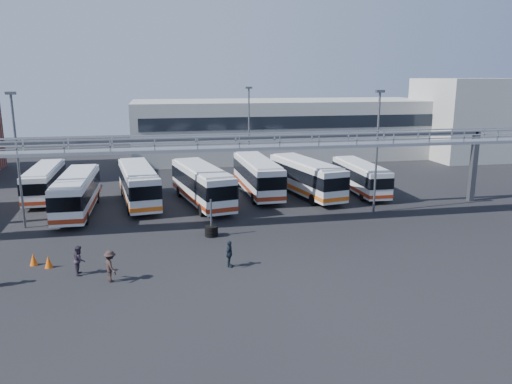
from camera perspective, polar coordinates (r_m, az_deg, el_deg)
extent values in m
plane|color=black|center=(33.68, -0.67, -6.47)|extent=(140.00, 140.00, 0.00)
cube|color=#989AA0|center=(37.03, -2.13, 5.04)|extent=(50.00, 1.80, 0.22)
cube|color=#989AA0|center=(36.08, -1.92, 6.35)|extent=(50.00, 0.10, 0.10)
cube|color=#989AA0|center=(37.74, -2.35, 6.65)|extent=(50.00, 0.10, 0.10)
cube|color=#4C4F54|center=(40.92, -3.03, 6.08)|extent=(45.00, 0.50, 0.35)
cube|color=#9E9E99|center=(71.83, 3.18, 7.25)|extent=(42.00, 14.00, 8.00)
cube|color=#B2B2AD|center=(77.12, 23.62, 7.71)|extent=(14.00, 12.00, 11.00)
cylinder|color=#4C4F54|center=(40.99, -25.54, 2.99)|extent=(0.18, 0.18, 10.00)
cube|color=#4C4F54|center=(40.52, -26.25, 10.10)|extent=(0.70, 0.35, 0.22)
cylinder|color=#4C4F54|center=(42.62, 13.62, 4.25)|extent=(0.18, 0.18, 10.00)
cube|color=#4C4F54|center=(42.17, 14.00, 11.11)|extent=(0.70, 0.35, 0.22)
cylinder|color=#4C4F54|center=(54.46, -0.81, 6.46)|extent=(0.18, 0.18, 10.00)
cube|color=#4C4F54|center=(54.11, -0.83, 11.84)|extent=(0.70, 0.35, 0.22)
cube|color=silver|center=(50.79, -23.01, 1.12)|extent=(2.41, 10.04, 2.50)
cube|color=black|center=(50.73, -23.04, 1.44)|extent=(2.47, 10.10, 1.00)
cube|color=maroon|center=(50.96, -22.92, 0.14)|extent=(2.46, 10.09, 0.32)
cube|color=silver|center=(50.55, -23.14, 2.59)|extent=(2.16, 9.03, 0.15)
cylinder|color=black|center=(48.19, -24.75, -1.12)|extent=(0.28, 0.91, 0.91)
cylinder|color=black|center=(47.77, -22.38, -1.01)|extent=(0.28, 0.91, 0.91)
cylinder|color=black|center=(54.30, -23.34, 0.50)|extent=(0.28, 0.91, 0.91)
cylinder|color=black|center=(53.93, -21.22, 0.61)|extent=(0.28, 0.91, 0.91)
cube|color=silver|center=(44.25, -19.80, -0.04)|extent=(2.61, 11.01, 2.75)
cube|color=black|center=(44.18, -19.83, 0.37)|extent=(2.67, 11.07, 1.10)
cube|color=maroon|center=(44.47, -19.70, -1.26)|extent=(2.66, 11.06, 0.35)
cube|color=silver|center=(43.96, -19.95, 1.81)|extent=(2.35, 9.91, 0.16)
cylinder|color=black|center=(41.41, -21.93, -2.97)|extent=(0.31, 1.00, 1.00)
cylinder|color=black|center=(41.02, -18.84, -2.87)|extent=(0.31, 1.00, 1.00)
cylinder|color=black|center=(48.11, -20.38, -0.70)|extent=(0.31, 1.00, 1.00)
cylinder|color=black|center=(47.77, -17.71, -0.59)|extent=(0.31, 1.00, 1.00)
cube|color=silver|center=(46.07, -13.30, 0.94)|extent=(4.05, 11.49, 2.81)
cube|color=black|center=(46.00, -13.32, 1.35)|extent=(4.11, 11.56, 1.12)
cube|color=#DE5E14|center=(46.28, -13.24, -0.26)|extent=(4.10, 11.55, 0.36)
cube|color=silver|center=(45.79, -13.40, 2.76)|extent=(3.64, 10.34, 0.16)
cylinder|color=black|center=(42.79, -14.24, -1.90)|extent=(0.44, 1.05, 1.02)
cylinder|color=black|center=(43.02, -11.17, -1.66)|extent=(0.44, 1.05, 1.02)
cylinder|color=black|center=(49.77, -14.98, 0.14)|extent=(0.44, 1.05, 1.02)
cylinder|color=black|center=(49.97, -12.33, 0.34)|extent=(0.44, 1.05, 1.02)
cube|color=silver|center=(44.81, -6.20, 0.92)|extent=(4.83, 11.72, 2.86)
cube|color=black|center=(44.74, -6.21, 1.35)|extent=(4.90, 11.79, 1.14)
cube|color=maroon|center=(45.03, -6.17, -0.34)|extent=(4.88, 11.78, 0.36)
cube|color=silver|center=(44.51, -6.25, 2.83)|extent=(4.34, 10.55, 0.17)
cylinder|color=black|center=(41.39, -6.26, -2.06)|extent=(0.51, 1.08, 1.04)
cylinder|color=black|center=(42.09, -3.18, -1.74)|extent=(0.51, 1.08, 1.04)
cylinder|color=black|center=(48.25, -8.75, 0.05)|extent=(0.51, 1.08, 1.04)
cylinder|color=black|center=(48.85, -6.07, 0.29)|extent=(0.51, 1.08, 1.04)
cube|color=silver|center=(48.47, 0.17, 1.93)|extent=(2.88, 11.49, 2.86)
cube|color=black|center=(48.41, 0.17, 2.32)|extent=(2.94, 11.55, 1.14)
cube|color=maroon|center=(48.68, 0.17, 0.76)|extent=(2.93, 11.54, 0.36)
cube|color=silver|center=(48.20, 0.17, 3.69)|extent=(2.59, 10.34, 0.17)
cylinder|color=black|center=(45.04, -0.26, -0.73)|extent=(0.34, 1.05, 1.04)
cylinder|color=black|center=(45.59, 2.64, -0.58)|extent=(0.34, 1.05, 1.04)
cylinder|color=black|center=(52.02, -1.99, 1.14)|extent=(0.34, 1.05, 1.04)
cylinder|color=black|center=(52.50, 0.53, 1.26)|extent=(0.34, 1.05, 1.04)
cube|color=silver|center=(48.20, 5.73, 1.77)|extent=(4.66, 11.56, 2.82)
cube|color=black|center=(48.13, 5.74, 2.15)|extent=(4.73, 11.63, 1.13)
cube|color=#DE5E14|center=(48.40, 5.70, 0.61)|extent=(4.72, 11.62, 0.36)
cube|color=silver|center=(47.93, 5.77, 3.51)|extent=(4.19, 10.41, 0.16)
cylinder|color=black|center=(44.85, 6.53, -0.89)|extent=(0.50, 1.07, 1.03)
cylinder|color=black|center=(45.99, 9.07, -0.62)|extent=(0.50, 1.07, 1.03)
cylinder|color=black|center=(51.13, 2.65, 0.92)|extent=(0.50, 1.07, 1.03)
cylinder|color=black|center=(52.13, 4.97, 1.12)|extent=(0.50, 1.07, 1.03)
cube|color=silver|center=(50.13, 11.83, 1.73)|extent=(2.33, 9.93, 2.48)
cube|color=black|center=(50.08, 11.84, 2.05)|extent=(2.39, 9.99, 0.99)
cube|color=maroon|center=(50.31, 11.78, 0.75)|extent=(2.38, 9.98, 0.32)
cube|color=silver|center=(49.90, 11.90, 3.20)|extent=(2.09, 8.93, 0.14)
cylinder|color=black|center=(47.15, 12.09, -0.49)|extent=(0.28, 0.90, 0.90)
cylinder|color=black|center=(47.95, 14.31, -0.38)|extent=(0.28, 0.90, 0.90)
cylinder|color=black|center=(52.89, 9.45, 1.09)|extent=(0.28, 0.90, 0.90)
cylinder|color=black|center=(53.62, 11.47, 1.17)|extent=(0.28, 0.90, 0.90)
imported|color=#2C2432|center=(31.01, -19.54, -7.33)|extent=(0.71, 0.88, 1.72)
imported|color=#2F221F|center=(29.36, -16.30, -8.14)|extent=(1.12, 1.35, 1.82)
imported|color=#1B2631|center=(30.35, -3.07, -7.08)|extent=(0.76, 1.04, 1.64)
cone|color=#DB540C|center=(33.61, -24.09, -7.04)|extent=(0.53, 0.53, 0.74)
cone|color=#DB540C|center=(32.83, -22.63, -7.36)|extent=(0.61, 0.61, 0.75)
cylinder|color=black|center=(36.31, -5.11, -4.84)|extent=(0.96, 0.96, 0.23)
cylinder|color=black|center=(36.23, -5.12, -4.46)|extent=(0.96, 0.96, 0.23)
cylinder|color=black|center=(36.16, -5.13, -4.08)|extent=(0.96, 0.96, 0.23)
cylinder|color=#4C4F54|center=(35.95, -5.15, -2.97)|extent=(0.14, 0.14, 2.73)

